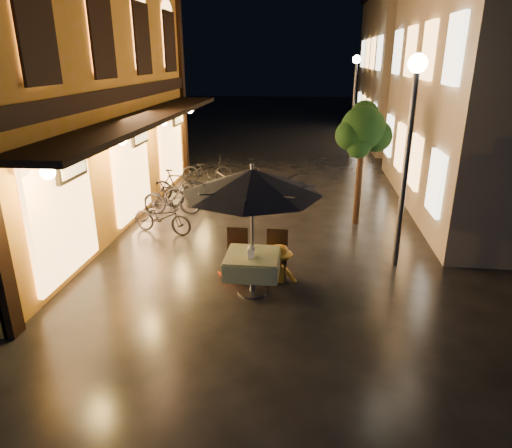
# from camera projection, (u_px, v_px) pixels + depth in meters

# --- Properties ---
(ground) EXTENTS (90.00, 90.00, 0.00)m
(ground) POSITION_uv_depth(u_px,v_px,m) (242.00, 304.00, 8.17)
(ground) COLOR black
(ground) RESTS_ON ground
(west_building) EXTENTS (5.90, 11.40, 7.40)m
(west_building) POSITION_uv_depth(u_px,v_px,m) (34.00, 76.00, 11.23)
(west_building) COLOR gold
(west_building) RESTS_ON ground
(east_building_far) EXTENTS (7.30, 10.30, 7.30)m
(east_building_far) POSITION_uv_depth(u_px,v_px,m) (439.00, 67.00, 22.89)
(east_building_far) COLOR #A39381
(east_building_far) RESTS_ON ground
(street_tree) EXTENTS (1.43, 1.20, 3.15)m
(street_tree) POSITION_uv_depth(u_px,v_px,m) (363.00, 131.00, 11.29)
(street_tree) COLOR black
(street_tree) RESTS_ON ground
(streetlamp_near) EXTENTS (0.36, 0.36, 4.23)m
(streetlamp_near) POSITION_uv_depth(u_px,v_px,m) (410.00, 126.00, 8.71)
(streetlamp_near) COLOR #59595E
(streetlamp_near) RESTS_ON ground
(streetlamp_far) EXTENTS (0.36, 0.36, 4.23)m
(streetlamp_far) POSITION_uv_depth(u_px,v_px,m) (355.00, 87.00, 19.90)
(streetlamp_far) COLOR #59595E
(streetlamp_far) RESTS_ON ground
(cafe_table) EXTENTS (0.99, 0.99, 0.78)m
(cafe_table) POSITION_uv_depth(u_px,v_px,m) (252.00, 264.00, 8.37)
(cafe_table) COLOR #59595E
(cafe_table) RESTS_ON ground
(patio_umbrella) EXTENTS (2.47, 2.47, 2.46)m
(patio_umbrella) POSITION_uv_depth(u_px,v_px,m) (252.00, 182.00, 7.83)
(patio_umbrella) COLOR #59595E
(patio_umbrella) RESTS_ON ground
(cafe_chair_left) EXTENTS (0.42, 0.42, 0.97)m
(cafe_chair_left) POSITION_uv_depth(u_px,v_px,m) (237.00, 250.00, 9.11)
(cafe_chair_left) COLOR black
(cafe_chair_left) RESTS_ON ground
(cafe_chair_right) EXTENTS (0.42, 0.42, 0.97)m
(cafe_chair_right) POSITION_uv_depth(u_px,v_px,m) (277.00, 251.00, 9.03)
(cafe_chair_right) COLOR black
(cafe_chair_right) RESTS_ON ground
(table_lantern) EXTENTS (0.16, 0.16, 0.25)m
(table_lantern) POSITION_uv_depth(u_px,v_px,m) (251.00, 251.00, 8.11)
(table_lantern) COLOR white
(table_lantern) RESTS_ON cafe_table
(person_orange) EXTENTS (0.73, 0.61, 1.36)m
(person_orange) POSITION_uv_depth(u_px,v_px,m) (233.00, 246.00, 8.93)
(person_orange) COLOR #F42400
(person_orange) RESTS_ON ground
(person_yellow) EXTENTS (0.95, 0.58, 1.43)m
(person_yellow) POSITION_uv_depth(u_px,v_px,m) (280.00, 246.00, 8.82)
(person_yellow) COLOR #FFA425
(person_yellow) RESTS_ON ground
(bicycle_0) EXTENTS (1.69, 0.93, 0.84)m
(bicycle_0) POSITION_uv_depth(u_px,v_px,m) (162.00, 217.00, 11.32)
(bicycle_0) COLOR black
(bicycle_0) RESTS_ON ground
(bicycle_1) EXTENTS (1.67, 0.64, 0.98)m
(bicycle_1) POSITION_uv_depth(u_px,v_px,m) (172.00, 198.00, 12.63)
(bicycle_1) COLOR black
(bicycle_1) RESTS_ON ground
(bicycle_2) EXTENTS (1.83, 1.18, 0.91)m
(bicycle_2) POSITION_uv_depth(u_px,v_px,m) (194.00, 191.00, 13.38)
(bicycle_2) COLOR black
(bicycle_2) RESTS_ON ground
(bicycle_3) EXTENTS (1.64, 0.51, 0.98)m
(bicycle_3) POSITION_uv_depth(u_px,v_px,m) (178.00, 185.00, 13.83)
(bicycle_3) COLOR black
(bicycle_3) RESTS_ON ground
(bicycle_4) EXTENTS (1.81, 0.90, 0.91)m
(bicycle_4) POSITION_uv_depth(u_px,v_px,m) (207.00, 170.00, 15.90)
(bicycle_4) COLOR black
(bicycle_4) RESTS_ON ground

